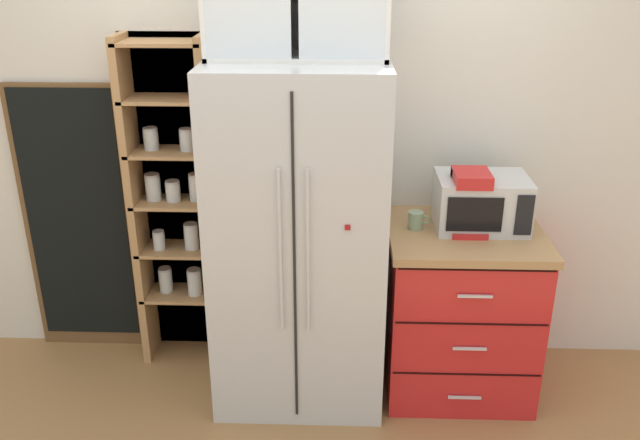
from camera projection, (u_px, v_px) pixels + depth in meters
ground_plane at (302, 379)px, 3.64m from camera, size 10.56×10.56×0.00m
wall_back_cream at (304, 131)px, 3.52m from camera, size 4.88×0.10×2.55m
refrigerator at (300, 236)px, 3.30m from camera, size 0.83×0.74×1.72m
pantry_shelf_column at (177, 202)px, 3.58m from camera, size 0.49×0.26×1.79m
counter_cabinet at (459, 308)px, 3.47m from camera, size 0.76×0.68×0.88m
microwave at (481, 202)px, 3.29m from camera, size 0.44×0.33×0.26m
coffee_maker at (469, 200)px, 3.24m from camera, size 0.17×0.20×0.31m
mug_sage at (416, 220)px, 3.30m from camera, size 0.11×0.07×0.09m
bottle_clear at (470, 209)px, 3.21m from camera, size 0.06×0.06×0.29m
chalkboard_menu at (79, 222)px, 3.68m from camera, size 0.60×0.04×1.53m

